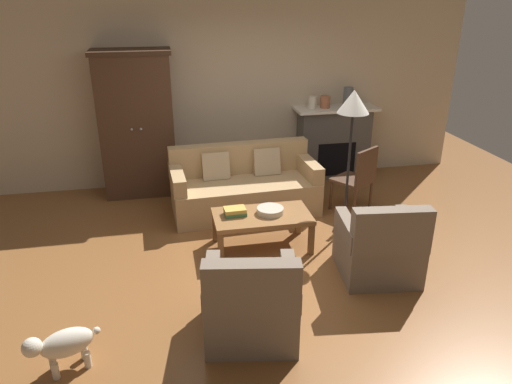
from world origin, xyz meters
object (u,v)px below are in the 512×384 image
(mantel_vase_cream, at_px, (312,102))
(mantel_vase_slate, at_px, (348,97))
(couch, at_px, (244,188))
(armoire, at_px, (137,124))
(armchair_near_right, at_px, (379,249))
(armchair_near_left, at_px, (251,305))
(floor_lamp, at_px, (353,111))
(dog, at_px, (62,345))
(book_stack, at_px, (235,211))
(fireplace, at_px, (333,142))
(side_chair_wooden, at_px, (358,176))
(mantel_vase_terracotta, at_px, (325,102))
(coffee_table, at_px, (262,219))
(fruit_bowl, at_px, (270,211))

(mantel_vase_cream, distance_m, mantel_vase_slate, 0.56)
(couch, xyz_separation_m, mantel_vase_cream, (1.21, 0.96, 0.89))
(armoire, relative_size, armchair_near_right, 2.32)
(armchair_near_left, height_order, floor_lamp, floor_lamp)
(armchair_near_right, height_order, dog, armchair_near_right)
(armchair_near_right, bearing_deg, book_stack, 147.61)
(fireplace, relative_size, side_chair_wooden, 1.40)
(mantel_vase_cream, relative_size, mantel_vase_terracotta, 1.02)
(mantel_vase_cream, relative_size, armchair_near_right, 0.21)
(armchair_near_right, distance_m, side_chair_wooden, 1.58)
(coffee_table, distance_m, mantel_vase_terracotta, 2.59)
(fruit_bowl, relative_size, dog, 0.56)
(couch, bearing_deg, armoire, 146.37)
(fireplace, relative_size, floor_lamp, 0.72)
(mantel_vase_slate, xyz_separation_m, armchair_near_left, (-2.16, -3.51, -0.95))
(coffee_table, distance_m, mantel_vase_cream, 2.49)
(couch, bearing_deg, dog, -125.34)
(armoire, distance_m, floor_lamp, 3.07)
(fruit_bowl, bearing_deg, fireplace, 53.95)
(fireplace, xyz_separation_m, mantel_vase_terracotta, (-0.18, -0.02, 0.64))
(fireplace, distance_m, dog, 5.05)
(dog, bearing_deg, side_chair_wooden, 34.66)
(coffee_table, xyz_separation_m, book_stack, (-0.30, 0.05, 0.10))
(couch, relative_size, coffee_table, 1.78)
(fruit_bowl, relative_size, floor_lamp, 0.17)
(coffee_table, bearing_deg, fruit_bowl, 7.05)
(mantel_vase_slate, bearing_deg, fireplace, 174.31)
(armoire, relative_size, fruit_bowl, 6.69)
(mantel_vase_terracotta, relative_size, mantel_vase_slate, 0.61)
(mantel_vase_terracotta, xyz_separation_m, dog, (-3.30, -3.63, -0.96))
(mantel_vase_cream, height_order, side_chair_wooden, mantel_vase_cream)
(fruit_bowl, distance_m, mantel_vase_terracotta, 2.50)
(book_stack, xyz_separation_m, dog, (-1.61, -1.66, -0.22))
(armchair_near_right, bearing_deg, mantel_vase_terracotta, 83.33)
(fireplace, bearing_deg, side_chair_wooden, -95.66)
(mantel_vase_terracotta, distance_m, dog, 5.00)
(side_chair_wooden, bearing_deg, armchair_near_right, -104.00)
(fireplace, xyz_separation_m, armchair_near_left, (-1.98, -3.53, -0.25))
(coffee_table, xyz_separation_m, armchair_near_left, (-0.41, -1.49, -0.05))
(armoire, bearing_deg, side_chair_wooden, -23.92)
(couch, height_order, armchair_near_right, armchair_near_right)
(mantel_vase_terracotta, bearing_deg, coffee_table, -124.59)
(book_stack, height_order, floor_lamp, floor_lamp)
(fireplace, bearing_deg, floor_lamp, -105.09)
(mantel_vase_slate, bearing_deg, mantel_vase_cream, 180.00)
(side_chair_wooden, bearing_deg, mantel_vase_terracotta, 92.12)
(dog, bearing_deg, mantel_vase_cream, 49.45)
(mantel_vase_cream, height_order, floor_lamp, floor_lamp)
(armchair_near_right, bearing_deg, fruit_bowl, 139.27)
(dog, bearing_deg, armchair_near_right, 14.95)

